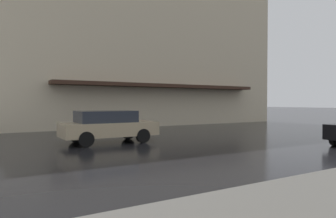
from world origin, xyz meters
TOP-DOWN VIEW (x-y plane):
  - haussmann_block_corner at (19.55, -15.77)m, footprint 15.31×22.92m
  - car_champagne at (5.50, -9.06)m, footprint 1.85×4.10m

SIDE VIEW (x-z plane):
  - car_champagne at x=5.50m, z-range 0.05..1.46m
  - haussmann_block_corner at x=19.55m, z-range -0.23..21.89m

